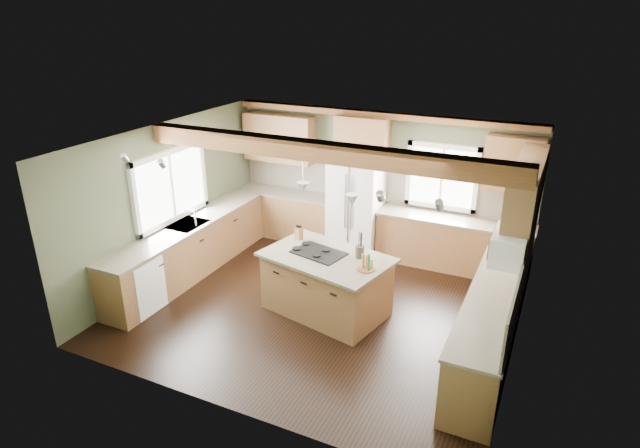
% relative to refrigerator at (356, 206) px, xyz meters
% --- Properties ---
extents(floor, '(5.60, 5.60, 0.00)m').
position_rel_refrigerator_xyz_m(floor, '(0.30, -2.12, -0.90)').
color(floor, black).
rests_on(floor, ground).
extents(ceiling, '(5.60, 5.60, 0.00)m').
position_rel_refrigerator_xyz_m(ceiling, '(0.30, -2.12, 1.70)').
color(ceiling, silver).
rests_on(ceiling, wall_back).
extents(wall_back, '(5.60, 0.00, 5.60)m').
position_rel_refrigerator_xyz_m(wall_back, '(0.30, 0.38, 0.40)').
color(wall_back, '#4F573E').
rests_on(wall_back, ground).
extents(wall_left, '(0.00, 5.00, 5.00)m').
position_rel_refrigerator_xyz_m(wall_left, '(-2.50, -2.12, 0.40)').
color(wall_left, '#4F573E').
rests_on(wall_left, ground).
extents(wall_right, '(0.00, 5.00, 5.00)m').
position_rel_refrigerator_xyz_m(wall_right, '(3.10, -2.12, 0.40)').
color(wall_right, '#4F573E').
rests_on(wall_right, ground).
extents(ceiling_beam, '(5.55, 0.26, 0.26)m').
position_rel_refrigerator_xyz_m(ceiling_beam, '(0.30, -2.20, 1.57)').
color(ceiling_beam, '#573119').
rests_on(ceiling_beam, ceiling).
extents(soffit_trim, '(5.55, 0.20, 0.10)m').
position_rel_refrigerator_xyz_m(soffit_trim, '(0.30, 0.28, 1.64)').
color(soffit_trim, '#573119').
rests_on(soffit_trim, ceiling).
extents(backsplash_back, '(5.58, 0.03, 0.58)m').
position_rel_refrigerator_xyz_m(backsplash_back, '(0.30, 0.36, 0.31)').
color(backsplash_back, brown).
rests_on(backsplash_back, wall_back).
extents(backsplash_right, '(0.03, 3.70, 0.58)m').
position_rel_refrigerator_xyz_m(backsplash_right, '(3.08, -2.07, 0.31)').
color(backsplash_right, brown).
rests_on(backsplash_right, wall_right).
extents(base_cab_back_left, '(2.02, 0.60, 0.88)m').
position_rel_refrigerator_xyz_m(base_cab_back_left, '(-1.49, 0.08, -0.46)').
color(base_cab_back_left, brown).
rests_on(base_cab_back_left, floor).
extents(counter_back_left, '(2.06, 0.64, 0.04)m').
position_rel_refrigerator_xyz_m(counter_back_left, '(-1.49, 0.08, 0.00)').
color(counter_back_left, '#443E32').
rests_on(counter_back_left, base_cab_back_left).
extents(base_cab_back_right, '(2.62, 0.60, 0.88)m').
position_rel_refrigerator_xyz_m(base_cab_back_right, '(1.79, 0.08, -0.46)').
color(base_cab_back_right, brown).
rests_on(base_cab_back_right, floor).
extents(counter_back_right, '(2.66, 0.64, 0.04)m').
position_rel_refrigerator_xyz_m(counter_back_right, '(1.79, 0.08, 0.00)').
color(counter_back_right, '#443E32').
rests_on(counter_back_right, base_cab_back_right).
extents(base_cab_left, '(0.60, 3.70, 0.88)m').
position_rel_refrigerator_xyz_m(base_cab_left, '(-2.20, -2.07, -0.46)').
color(base_cab_left, brown).
rests_on(base_cab_left, floor).
extents(counter_left, '(0.64, 3.74, 0.04)m').
position_rel_refrigerator_xyz_m(counter_left, '(-2.20, -2.07, 0.00)').
color(counter_left, '#443E32').
rests_on(counter_left, base_cab_left).
extents(base_cab_right, '(0.60, 3.70, 0.88)m').
position_rel_refrigerator_xyz_m(base_cab_right, '(2.80, -2.07, -0.46)').
color(base_cab_right, brown).
rests_on(base_cab_right, floor).
extents(counter_right, '(0.64, 3.74, 0.04)m').
position_rel_refrigerator_xyz_m(counter_right, '(2.80, -2.07, 0.00)').
color(counter_right, '#443E32').
rests_on(counter_right, base_cab_right).
extents(upper_cab_back_left, '(1.40, 0.35, 0.90)m').
position_rel_refrigerator_xyz_m(upper_cab_back_left, '(-1.69, 0.21, 1.05)').
color(upper_cab_back_left, brown).
rests_on(upper_cab_back_left, wall_back).
extents(upper_cab_over_fridge, '(0.96, 0.35, 0.70)m').
position_rel_refrigerator_xyz_m(upper_cab_over_fridge, '(-0.00, 0.21, 1.25)').
color(upper_cab_over_fridge, brown).
rests_on(upper_cab_over_fridge, wall_back).
extents(upper_cab_right, '(0.35, 2.20, 0.90)m').
position_rel_refrigerator_xyz_m(upper_cab_right, '(2.92, -1.22, 1.05)').
color(upper_cab_right, brown).
rests_on(upper_cab_right, wall_right).
extents(upper_cab_back_corner, '(0.90, 0.35, 0.90)m').
position_rel_refrigerator_xyz_m(upper_cab_back_corner, '(2.60, 0.21, 1.05)').
color(upper_cab_back_corner, brown).
rests_on(upper_cab_back_corner, wall_back).
extents(window_left, '(0.04, 1.60, 1.05)m').
position_rel_refrigerator_xyz_m(window_left, '(-2.48, -2.07, 0.65)').
color(window_left, white).
rests_on(window_left, wall_left).
extents(window_back, '(1.10, 0.04, 1.00)m').
position_rel_refrigerator_xyz_m(window_back, '(1.45, 0.36, 0.65)').
color(window_back, white).
rests_on(window_back, wall_back).
extents(sink, '(0.50, 0.65, 0.03)m').
position_rel_refrigerator_xyz_m(sink, '(-2.20, -2.07, 0.01)').
color(sink, '#262628').
rests_on(sink, counter_left).
extents(faucet, '(0.02, 0.02, 0.28)m').
position_rel_refrigerator_xyz_m(faucet, '(-2.02, -2.07, 0.15)').
color(faucet, '#B2B2B7').
rests_on(faucet, sink).
extents(dishwasher, '(0.60, 0.60, 0.84)m').
position_rel_refrigerator_xyz_m(dishwasher, '(-2.19, -3.37, -0.47)').
color(dishwasher, white).
rests_on(dishwasher, floor).
extents(oven, '(0.60, 0.72, 0.84)m').
position_rel_refrigerator_xyz_m(oven, '(2.79, -3.37, -0.47)').
color(oven, white).
rests_on(oven, floor).
extents(microwave, '(0.40, 0.70, 0.38)m').
position_rel_refrigerator_xyz_m(microwave, '(2.88, -2.17, 0.65)').
color(microwave, white).
rests_on(microwave, wall_right).
extents(pendant_left, '(0.18, 0.18, 0.16)m').
position_rel_refrigerator_xyz_m(pendant_left, '(-0.00, -2.10, 0.98)').
color(pendant_left, '#B2B2B7').
rests_on(pendant_left, ceiling).
extents(pendant_right, '(0.18, 0.18, 0.16)m').
position_rel_refrigerator_xyz_m(pendant_right, '(0.83, -2.29, 0.98)').
color(pendant_right, '#B2B2B7').
rests_on(pendant_right, ceiling).
extents(refrigerator, '(0.90, 0.74, 1.80)m').
position_rel_refrigerator_xyz_m(refrigerator, '(0.00, 0.00, 0.00)').
color(refrigerator, white).
rests_on(refrigerator, floor).
extents(island, '(1.89, 1.39, 0.88)m').
position_rel_refrigerator_xyz_m(island, '(0.41, -2.20, -0.46)').
color(island, brown).
rests_on(island, floor).
extents(island_top, '(2.03, 1.53, 0.04)m').
position_rel_refrigerator_xyz_m(island_top, '(0.41, -2.20, 0.00)').
color(island_top, '#443E32').
rests_on(island_top, island).
extents(cooktop, '(0.83, 0.64, 0.02)m').
position_rel_refrigerator_xyz_m(cooktop, '(0.27, -2.16, 0.03)').
color(cooktop, black).
rests_on(cooktop, island_top).
extents(knife_block, '(0.14, 0.12, 0.19)m').
position_rel_refrigerator_xyz_m(knife_block, '(-0.23, -1.82, 0.11)').
color(knife_block, brown).
rests_on(knife_block, island_top).
extents(utensil_crock, '(0.18, 0.18, 0.17)m').
position_rel_refrigerator_xyz_m(utensil_crock, '(0.86, -2.03, 0.11)').
color(utensil_crock, '#3F3A33').
rests_on(utensil_crock, island_top).
extents(bottle_tray, '(0.34, 0.34, 0.24)m').
position_rel_refrigerator_xyz_m(bottle_tray, '(1.08, -2.35, 0.14)').
color(bottle_tray, brown).
rests_on(bottle_tray, island_top).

